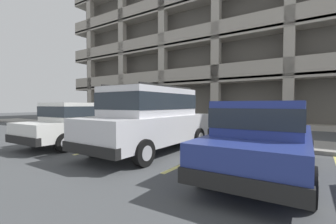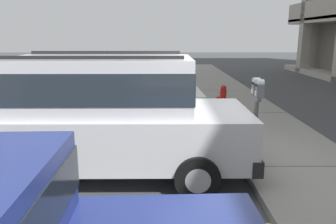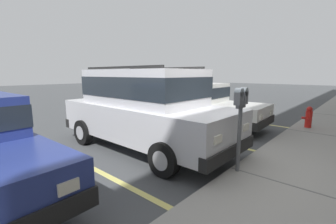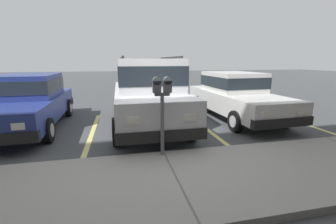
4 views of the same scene
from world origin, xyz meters
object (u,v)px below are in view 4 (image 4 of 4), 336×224
object	(u,v)px
silver_suv	(147,90)
red_sedan	(235,94)
dark_hatchback	(28,100)
parking_meter_near	(162,98)

from	to	relation	value
silver_suv	red_sedan	world-z (taller)	silver_suv
silver_suv	red_sedan	xyz separation A→B (m)	(-3.04, -0.36, -0.27)
dark_hatchback	parking_meter_near	xyz separation A→B (m)	(-3.35, 3.01, 0.43)
dark_hatchback	silver_suv	bearing A→B (deg)	169.74
dark_hatchback	parking_meter_near	bearing A→B (deg)	136.31
red_sedan	dark_hatchback	xyz separation A→B (m)	(6.43, -0.14, 0.00)
red_sedan	parking_meter_near	bearing A→B (deg)	40.54
silver_suv	red_sedan	distance (m)	3.07
silver_suv	dark_hatchback	world-z (taller)	silver_suv
silver_suv	parking_meter_near	xyz separation A→B (m)	(0.03, 2.51, 0.16)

